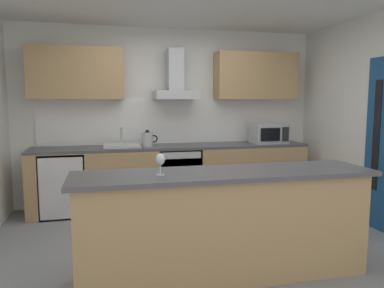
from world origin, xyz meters
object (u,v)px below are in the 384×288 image
at_px(sink, 122,145).
at_px(range_hood, 176,83).
at_px(wine_glass, 160,160).
at_px(refrigerator, 64,184).
at_px(kettle, 148,139).
at_px(oven, 178,176).
at_px(microwave, 269,133).

distance_m(sink, range_hood, 1.17).
bearing_deg(sink, wine_glass, -84.64).
relative_size(refrigerator, kettle, 2.94).
bearing_deg(sink, oven, -0.80).
bearing_deg(wine_glass, kettle, 86.31).
relative_size(refrigerator, range_hood, 1.18).
height_order(microwave, sink, microwave).
distance_m(range_hood, wine_glass, 2.53).
height_order(refrigerator, wine_glass, wine_glass).
xyz_separation_m(microwave, sink, (-2.18, 0.04, -0.12)).
bearing_deg(range_hood, kettle, -159.38).
distance_m(refrigerator, wine_glass, 2.52).
bearing_deg(kettle, oven, 4.44).
distance_m(oven, wine_glass, 2.38).
distance_m(refrigerator, kettle, 1.28).
bearing_deg(oven, kettle, -175.56).
distance_m(refrigerator, microwave, 3.03).
relative_size(oven, kettle, 2.77).
xyz_separation_m(refrigerator, kettle, (1.14, -0.03, 0.58)).
height_order(sink, wine_glass, sink).
xyz_separation_m(oven, range_hood, (0.00, 0.13, 1.33)).
bearing_deg(wine_glass, range_hood, 76.27).
xyz_separation_m(oven, refrigerator, (-1.57, -0.00, -0.03)).
bearing_deg(microwave, kettle, -179.82).
height_order(oven, microwave, microwave).
height_order(oven, kettle, kettle).
height_order(refrigerator, microwave, microwave).
distance_m(kettle, range_hood, 0.91).
bearing_deg(refrigerator, oven, 0.10).
bearing_deg(kettle, wine_glass, -93.69).
bearing_deg(wine_glass, sink, 95.36).
xyz_separation_m(sink, range_hood, (0.79, 0.12, 0.86)).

